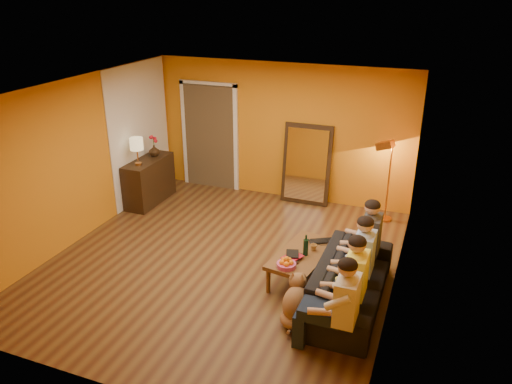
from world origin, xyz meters
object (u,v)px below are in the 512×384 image
at_px(laptop, 322,243).
at_px(vase, 154,150).
at_px(sideboard, 149,181).
at_px(dog, 297,301).
at_px(mirror_frame, 307,164).
at_px(person_mid_right, 364,260).
at_px(tumbler, 314,247).
at_px(wine_bottle, 306,245).
at_px(coffee_table, 302,265).
at_px(person_mid_left, 356,282).
at_px(floor_lamp, 388,182).
at_px(person_far_right, 371,241).
at_px(table_lamp, 137,151).
at_px(person_far_left, 346,307).
at_px(sofa, 350,281).

relative_size(laptop, vase, 1.66).
xyz_separation_m(sideboard, dog, (3.71, -2.58, -0.10)).
distance_m(mirror_frame, person_mid_right, 3.28).
bearing_deg(tumbler, wine_bottle, -112.38).
distance_m(coffee_table, person_mid_left, 1.23).
relative_size(person_mid_right, laptop, 3.45).
xyz_separation_m(floor_lamp, person_mid_right, (0.03, -2.59, -0.11)).
xyz_separation_m(sideboard, person_far_right, (4.37, -1.24, 0.18)).
height_order(person_mid_left, tumbler, person_mid_left).
xyz_separation_m(person_mid_left, wine_bottle, (-0.82, 0.72, -0.03)).
xyz_separation_m(table_lamp, laptop, (3.68, -0.92, -0.67)).
relative_size(person_far_left, person_far_right, 1.00).
relative_size(floor_lamp, person_mid_left, 1.18).
height_order(table_lamp, sofa, table_lamp).
bearing_deg(dog, table_lamp, 143.43).
bearing_deg(person_mid_right, coffee_table, 165.98).
height_order(sofa, wine_bottle, wine_bottle).
xyz_separation_m(dog, person_far_right, (0.66, 1.34, 0.28)).
bearing_deg(sofa, person_mid_left, -163.89).
bearing_deg(dog, person_mid_right, 45.43).
distance_m(wine_bottle, laptop, 0.44).
relative_size(table_lamp, sofa, 0.24).
distance_m(mirror_frame, tumbler, 2.68).
distance_m(table_lamp, person_mid_left, 4.85).
bearing_deg(floor_lamp, table_lamp, -149.76).
bearing_deg(wine_bottle, tumbler, 67.62).
relative_size(dog, tumbler, 6.96).
height_order(sofa, vase, vase).
bearing_deg(sofa, wine_bottle, 68.84).
relative_size(table_lamp, person_mid_left, 0.42).
bearing_deg(coffee_table, floor_lamp, 79.51).
distance_m(floor_lamp, person_mid_left, 3.14).
bearing_deg(tumbler, person_far_right, 15.82).
bearing_deg(dog, floor_lamp, 74.53).
height_order(wine_bottle, tumbler, wine_bottle).
xyz_separation_m(mirror_frame, person_mid_left, (1.58, -3.42, -0.15)).
height_order(sofa, person_far_right, person_far_right).
height_order(laptop, vase, vase).
relative_size(dog, laptop, 1.87).
distance_m(dog, person_far_right, 1.52).
bearing_deg(floor_lamp, dog, -84.45).
height_order(sideboard, tumbler, sideboard).
height_order(dog, vase, vase).
distance_m(table_lamp, dog, 4.43).
distance_m(mirror_frame, laptop, 2.49).
bearing_deg(floor_lamp, person_far_left, -73.51).
xyz_separation_m(person_mid_right, person_far_right, (0.00, 0.55, 0.00)).
distance_m(sofa, person_far_right, 0.73).
relative_size(person_far_right, laptop, 3.45).
distance_m(dog, person_mid_right, 1.07).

